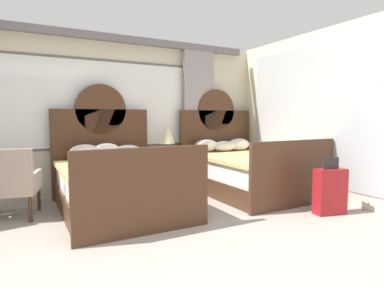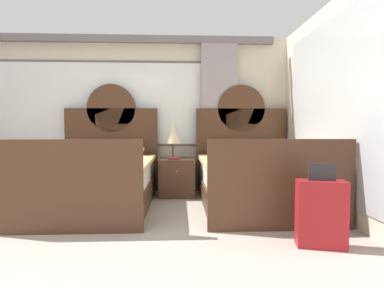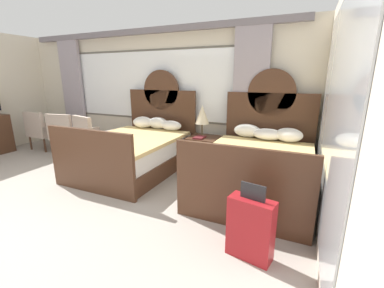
{
  "view_description": "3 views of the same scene",
  "coord_description": "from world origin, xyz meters",
  "px_view_note": "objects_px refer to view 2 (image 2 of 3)",
  "views": [
    {
      "loc": [
        -0.81,
        -1.68,
        1.31
      ],
      "look_at": [
        1.45,
        2.51,
        0.91
      ],
      "focal_mm": 29.94,
      "sensor_mm": 36.0,
      "label": 1
    },
    {
      "loc": [
        1.55,
        -1.45,
        1.09
      ],
      "look_at": [
        1.7,
        2.2,
        0.9
      ],
      "focal_mm": 27.71,
      "sensor_mm": 36.0,
      "label": 2
    },
    {
      "loc": [
        3.21,
        -0.98,
        1.71
      ],
      "look_at": [
        1.64,
        2.48,
        0.7
      ],
      "focal_mm": 23.59,
      "sensor_mm": 36.0,
      "label": 3
    }
  ],
  "objects_px": {
    "suitcase_on_floor": "(321,213)",
    "bed_near_mirror": "(255,177)",
    "bed_near_window": "(96,179)",
    "nightstand_between_beds": "(177,177)",
    "armchair_by_window_left": "(9,170)",
    "book_on_nightstand": "(174,158)",
    "table_lamp_on_nightstand": "(173,133)"
  },
  "relations": [
    {
      "from": "suitcase_on_floor",
      "to": "bed_near_mirror",
      "type": "bearing_deg",
      "value": 98.04
    },
    {
      "from": "bed_near_window",
      "to": "nightstand_between_beds",
      "type": "xyz_separation_m",
      "value": [
        1.12,
        0.63,
        -0.09
      ]
    },
    {
      "from": "bed_near_window",
      "to": "armchair_by_window_left",
      "type": "bearing_deg",
      "value": 170.63
    },
    {
      "from": "bed_near_window",
      "to": "armchair_by_window_left",
      "type": "height_order",
      "value": "bed_near_window"
    },
    {
      "from": "armchair_by_window_left",
      "to": "suitcase_on_floor",
      "type": "bearing_deg",
      "value": -24.97
    },
    {
      "from": "book_on_nightstand",
      "to": "table_lamp_on_nightstand",
      "type": "bearing_deg",
      "value": 96.32
    },
    {
      "from": "table_lamp_on_nightstand",
      "to": "book_on_nightstand",
      "type": "relative_size",
      "value": 2.29
    },
    {
      "from": "nightstand_between_beds",
      "to": "suitcase_on_floor",
      "type": "height_order",
      "value": "suitcase_on_floor"
    },
    {
      "from": "table_lamp_on_nightstand",
      "to": "book_on_nightstand",
      "type": "bearing_deg",
      "value": -83.68
    },
    {
      "from": "armchair_by_window_left",
      "to": "nightstand_between_beds",
      "type": "bearing_deg",
      "value": 9.46
    },
    {
      "from": "bed_near_mirror",
      "to": "nightstand_between_beds",
      "type": "xyz_separation_m",
      "value": [
        -1.12,
        0.62,
        -0.09
      ]
    },
    {
      "from": "table_lamp_on_nightstand",
      "to": "armchair_by_window_left",
      "type": "height_order",
      "value": "table_lamp_on_nightstand"
    },
    {
      "from": "bed_near_mirror",
      "to": "table_lamp_on_nightstand",
      "type": "height_order",
      "value": "bed_near_mirror"
    },
    {
      "from": "bed_near_mirror",
      "to": "armchair_by_window_left",
      "type": "xyz_separation_m",
      "value": [
        -3.57,
        0.22,
        0.1
      ]
    },
    {
      "from": "bed_near_mirror",
      "to": "armchair_by_window_left",
      "type": "height_order",
      "value": "bed_near_mirror"
    },
    {
      "from": "bed_near_mirror",
      "to": "book_on_nightstand",
      "type": "xyz_separation_m",
      "value": [
        -1.17,
        0.51,
        0.23
      ]
    },
    {
      "from": "bed_near_mirror",
      "to": "nightstand_between_beds",
      "type": "bearing_deg",
      "value": 150.95
    },
    {
      "from": "book_on_nightstand",
      "to": "armchair_by_window_left",
      "type": "distance_m",
      "value": 2.42
    },
    {
      "from": "armchair_by_window_left",
      "to": "book_on_nightstand",
      "type": "bearing_deg",
      "value": 6.99
    },
    {
      "from": "nightstand_between_beds",
      "to": "armchair_by_window_left",
      "type": "relative_size",
      "value": 0.65
    },
    {
      "from": "book_on_nightstand",
      "to": "suitcase_on_floor",
      "type": "xyz_separation_m",
      "value": [
        1.39,
        -2.06,
        -0.31
      ]
    },
    {
      "from": "bed_near_mirror",
      "to": "table_lamp_on_nightstand",
      "type": "distance_m",
      "value": 1.5
    },
    {
      "from": "table_lamp_on_nightstand",
      "to": "book_on_nightstand",
      "type": "distance_m",
      "value": 0.43
    },
    {
      "from": "table_lamp_on_nightstand",
      "to": "suitcase_on_floor",
      "type": "bearing_deg",
      "value": -57.68
    },
    {
      "from": "bed_near_window",
      "to": "book_on_nightstand",
      "type": "height_order",
      "value": "bed_near_window"
    },
    {
      "from": "bed_near_mirror",
      "to": "book_on_nightstand",
      "type": "bearing_deg",
      "value": 156.41
    },
    {
      "from": "nightstand_between_beds",
      "to": "book_on_nightstand",
      "type": "bearing_deg",
      "value": -112.2
    },
    {
      "from": "suitcase_on_floor",
      "to": "book_on_nightstand",
      "type": "bearing_deg",
      "value": 123.99
    },
    {
      "from": "bed_near_window",
      "to": "book_on_nightstand",
      "type": "distance_m",
      "value": 1.22
    },
    {
      "from": "bed_near_mirror",
      "to": "table_lamp_on_nightstand",
      "type": "relative_size",
      "value": 3.59
    },
    {
      "from": "table_lamp_on_nightstand",
      "to": "suitcase_on_floor",
      "type": "height_order",
      "value": "table_lamp_on_nightstand"
    },
    {
      "from": "bed_near_mirror",
      "to": "bed_near_window",
      "type": "bearing_deg",
      "value": -179.94
    }
  ]
}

